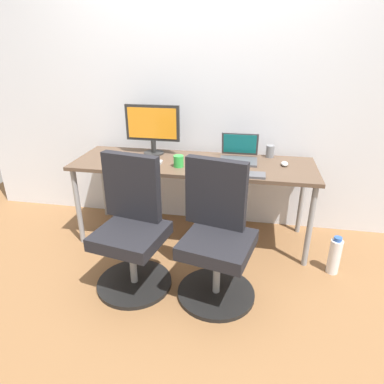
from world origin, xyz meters
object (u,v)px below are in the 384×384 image
at_px(desktop_monitor, 153,126).
at_px(coffee_mug, 179,161).
at_px(office_chair_left, 132,230).
at_px(open_laptop, 239,154).
at_px(water_bottle_on_floor, 335,256).
at_px(office_chair_right, 217,238).

height_order(desktop_monitor, coffee_mug, desktop_monitor).
bearing_deg(office_chair_left, open_laptop, 49.76).
xyz_separation_m(office_chair_left, desktop_monitor, (-0.08, 0.86, 0.54)).
height_order(water_bottle_on_floor, open_laptop, open_laptop).
bearing_deg(open_laptop, office_chair_right, -96.01).
xyz_separation_m(water_bottle_on_floor, desktop_monitor, (-1.54, 0.50, 0.82)).
xyz_separation_m(office_chair_left, open_laptop, (0.68, 0.81, 0.35)).
bearing_deg(office_chair_left, coffee_mug, 68.49).
height_order(office_chair_left, office_chair_right, same).
distance_m(water_bottle_on_floor, coffee_mug, 1.40).
distance_m(office_chair_right, water_bottle_on_floor, 0.98).
relative_size(office_chair_right, desktop_monitor, 1.96).
bearing_deg(open_laptop, coffee_mug, -151.29).
xyz_separation_m(office_chair_right, water_bottle_on_floor, (0.87, 0.36, -0.28)).
bearing_deg(water_bottle_on_floor, desktop_monitor, 162.06).
xyz_separation_m(open_laptop, coffee_mug, (-0.46, -0.25, -0.01)).
bearing_deg(office_chair_right, desktop_monitor, 128.26).
xyz_separation_m(office_chair_left, water_bottle_on_floor, (1.46, 0.36, -0.28)).
bearing_deg(water_bottle_on_floor, office_chair_left, -166.27).
distance_m(office_chair_right, desktop_monitor, 1.22).
relative_size(office_chair_left, coffee_mug, 10.22).
bearing_deg(open_laptop, office_chair_left, -130.24).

